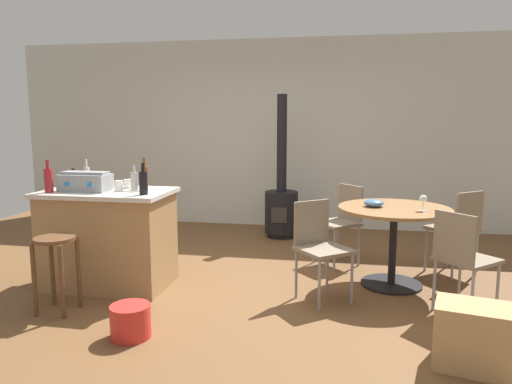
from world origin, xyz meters
The scene contains 23 objects.
ground_plane centered at (0.00, 0.00, 0.00)m, with size 8.80×8.80×0.00m, color brown.
back_wall centered at (0.00, 2.84, 1.35)m, with size 8.00×0.10×2.70m, color beige.
kitchen_island centered at (-1.21, -0.07, 0.46)m, with size 1.17×0.73×0.91m.
wooden_stool centered at (-1.32, -0.74, 0.45)m, with size 0.32×0.32×0.62m.
dining_table centered at (1.41, 0.41, 0.58)m, with size 1.03×1.03×0.75m.
folding_chair_near centered at (0.75, -0.05, 0.50)m, with size 0.56×0.56×0.85m.
folding_chair_far centered at (1.89, -0.20, 0.50)m, with size 0.57×0.57×0.85m.
folding_chair_left centered at (2.08, 0.84, 0.51)m, with size 0.56×0.56×0.87m.
folding_chair_right centered at (0.93, 1.04, 0.50)m, with size 0.57×0.57×0.86m.
wood_stove centered at (0.13, 2.12, 0.46)m, with size 0.44×0.45×1.89m.
toolbox centered at (-1.38, -0.14, 0.99)m, with size 0.44×0.25×0.18m.
bottle_0 centered at (-1.61, 0.05, 0.98)m, with size 0.07×0.07×0.19m.
bottle_1 centered at (-0.87, 0.01, 1.03)m, with size 0.06×0.06×0.30m.
bottle_2 centered at (-0.77, -0.24, 1.02)m, with size 0.07×0.07×0.28m.
bottle_3 centered at (-1.52, 0.13, 1.01)m, with size 0.06×0.06×0.27m.
bottle_4 centered at (-0.96, 0.00, 1.00)m, with size 0.07×0.07×0.23m.
bottle_5 centered at (-1.66, -0.28, 1.02)m, with size 0.08×0.08×0.29m.
cup_0 centered at (-1.07, -0.09, 0.96)m, with size 0.11×0.07×0.10m.
cup_1 centered at (-1.07, 0.09, 0.95)m, with size 0.12×0.08×0.09m.
wine_glass centered at (1.64, 0.27, 0.86)m, with size 0.07×0.07×0.14m.
serving_bowl centered at (1.23, 0.41, 0.79)m, with size 0.18×0.18×0.07m, color #4C7099.
cardboard_box centered at (1.77, -1.07, 0.21)m, with size 0.45×0.33×0.41m, color tan.
plastic_bucket centered at (-0.54, -1.07, 0.12)m, with size 0.29×0.29×0.24m, color red.
Camera 1 is at (0.95, -4.12, 1.55)m, focal length 33.61 mm.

